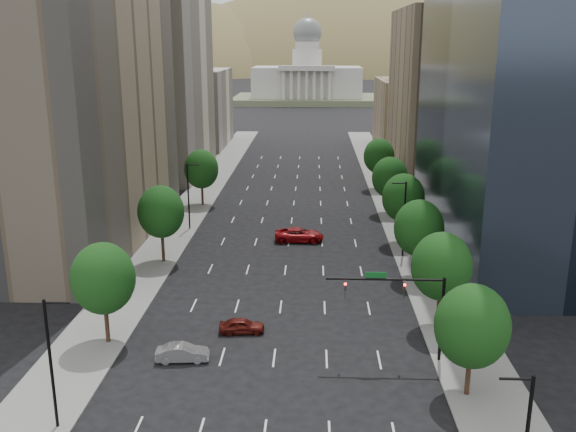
# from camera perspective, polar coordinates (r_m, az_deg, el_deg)

# --- Properties ---
(sidewalk_left) EXTENTS (6.00, 200.00, 0.15)m
(sidewalk_left) POSITION_cam_1_polar(r_m,az_deg,el_deg) (81.03, -10.94, -2.16)
(sidewalk_left) COLOR slate
(sidewalk_left) RESTS_ON ground
(sidewalk_right) EXTENTS (6.00, 200.00, 0.15)m
(sidewalk_right) POSITION_cam_1_polar(r_m,az_deg,el_deg) (79.90, 11.27, -2.43)
(sidewalk_right) COLOR slate
(sidewalk_right) RESTS_ON ground
(midrise_cream_left) EXTENTS (14.00, 30.00, 35.00)m
(midrise_cream_left) POSITION_cam_1_polar(r_m,az_deg,el_deg) (121.56, -11.21, 12.01)
(midrise_cream_left) COLOR beige
(midrise_cream_left) RESTS_ON ground
(filler_left) EXTENTS (14.00, 26.00, 18.00)m
(filler_left) POSITION_cam_1_polar(r_m,az_deg,el_deg) (154.43, -8.23, 9.66)
(filler_left) COLOR beige
(filler_left) RESTS_ON ground
(parking_tan_right) EXTENTS (14.00, 30.00, 30.00)m
(parking_tan_right) POSITION_cam_1_polar(r_m,az_deg,el_deg) (117.58, 13.36, 10.56)
(parking_tan_right) COLOR #8C7759
(parking_tan_right) RESTS_ON ground
(filler_right) EXTENTS (14.00, 26.00, 16.00)m
(filler_right) POSITION_cam_1_polar(r_m,az_deg,el_deg) (150.63, 10.87, 9.02)
(filler_right) COLOR #8C7759
(filler_right) RESTS_ON ground
(tree_right_0) EXTENTS (5.20, 5.20, 8.39)m
(tree_right_0) POSITION_cam_1_polar(r_m,az_deg,el_deg) (45.68, 16.35, -9.56)
(tree_right_0) COLOR #382316
(tree_right_0) RESTS_ON ground
(tree_right_1) EXTENTS (5.20, 5.20, 8.75)m
(tree_right_1) POSITION_cam_1_polar(r_m,az_deg,el_deg) (55.47, 13.73, -4.46)
(tree_right_1) COLOR #382316
(tree_right_1) RESTS_ON ground
(tree_right_2) EXTENTS (5.20, 5.20, 8.61)m
(tree_right_2) POSITION_cam_1_polar(r_m,az_deg,el_deg) (66.73, 11.78, -1.07)
(tree_right_2) COLOR #382316
(tree_right_2) RESTS_ON ground
(tree_right_3) EXTENTS (5.20, 5.20, 8.89)m
(tree_right_3) POSITION_cam_1_polar(r_m,az_deg,el_deg) (78.11, 10.41, 1.63)
(tree_right_3) COLOR #382316
(tree_right_3) RESTS_ON ground
(tree_right_4) EXTENTS (5.20, 5.20, 8.46)m
(tree_right_4) POSITION_cam_1_polar(r_m,az_deg,el_deg) (91.74, 9.22, 3.47)
(tree_right_4) COLOR #382316
(tree_right_4) RESTS_ON ground
(tree_right_5) EXTENTS (5.20, 5.20, 8.75)m
(tree_right_5) POSITION_cam_1_polar(r_m,az_deg,el_deg) (107.30, 8.24, 5.39)
(tree_right_5) COLOR #382316
(tree_right_5) RESTS_ON ground
(tree_left_0) EXTENTS (5.20, 5.20, 8.75)m
(tree_left_0) POSITION_cam_1_polar(r_m,az_deg,el_deg) (53.37, -16.41, -5.45)
(tree_left_0) COLOR #382316
(tree_left_0) RESTS_ON ground
(tree_left_1) EXTENTS (5.20, 5.20, 8.97)m
(tree_left_1) POSITION_cam_1_polar(r_m,az_deg,el_deg) (71.59, -11.44, 0.37)
(tree_left_1) COLOR #382316
(tree_left_1) RESTS_ON ground
(tree_left_2) EXTENTS (5.20, 5.20, 8.68)m
(tree_left_2) POSITION_cam_1_polar(r_m,az_deg,el_deg) (96.45, -7.85, 4.24)
(tree_left_2) COLOR #382316
(tree_left_2) RESTS_ON ground
(streetlight_rn) EXTENTS (1.70, 0.20, 9.00)m
(streetlight_rn) POSITION_cam_1_polar(r_m,az_deg,el_deg) (73.50, 10.45, -0.08)
(streetlight_rn) COLOR black
(streetlight_rn) RESTS_ON ground
(streetlight_ls) EXTENTS (1.70, 0.20, 9.00)m
(streetlight_ls) POSITION_cam_1_polar(r_m,az_deg,el_deg) (43.33, -20.65, -12.19)
(streetlight_ls) COLOR black
(streetlight_ls) RESTS_ON ground
(streetlight_ln) EXTENTS (1.70, 0.20, 9.00)m
(streetlight_ln) POSITION_cam_1_polar(r_m,az_deg,el_deg) (84.04, -8.98, 1.94)
(streetlight_ln) COLOR black
(streetlight_ln) RESTS_ON ground
(traffic_signal) EXTENTS (9.12, 0.40, 7.38)m
(traffic_signal) POSITION_cam_1_polar(r_m,az_deg,el_deg) (49.56, 11.05, -7.45)
(traffic_signal) COLOR black
(traffic_signal) RESTS_ON ground
(capitol) EXTENTS (60.00, 40.00, 35.20)m
(capitol) POSITION_cam_1_polar(r_m,az_deg,el_deg) (265.30, 1.72, 12.09)
(capitol) COLOR #596647
(capitol) RESTS_ON ground
(foothills) EXTENTS (720.00, 413.00, 263.00)m
(foothills) POSITION_cam_1_polar(r_m,az_deg,el_deg) (618.44, 5.33, 9.66)
(foothills) COLOR olive
(foothills) RESTS_ON ground
(car_maroon) EXTENTS (4.06, 1.97, 1.34)m
(car_maroon) POSITION_cam_1_polar(r_m,az_deg,el_deg) (55.14, -4.22, -9.87)
(car_maroon) COLOR #50120D
(car_maroon) RESTS_ON ground
(car_silver) EXTENTS (4.30, 1.87, 1.38)m
(car_silver) POSITION_cam_1_polar(r_m,az_deg,el_deg) (51.22, -9.54, -12.13)
(car_silver) COLOR gray
(car_silver) RESTS_ON ground
(car_red_far) EXTENTS (6.22, 3.00, 1.71)m
(car_red_far) POSITION_cam_1_polar(r_m,az_deg,el_deg) (79.14, 1.02, -1.71)
(car_red_far) COLOR maroon
(car_red_far) RESTS_ON ground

